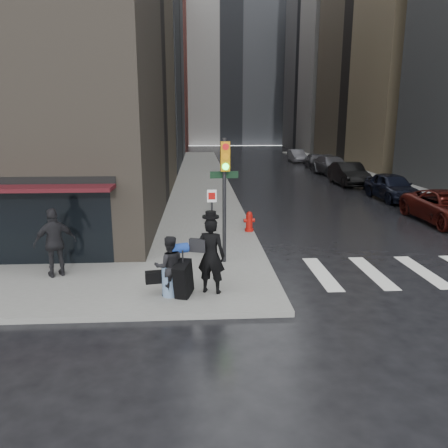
{
  "coord_description": "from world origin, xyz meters",
  "views": [
    {
      "loc": [
        -0.26,
        -11.54,
        4.6
      ],
      "look_at": [
        0.56,
        2.31,
        1.3
      ],
      "focal_mm": 35.0,
      "sensor_mm": 36.0,
      "label": 1
    }
  ],
  "objects": [
    {
      "name": "parked_car_1",
      "position": [
        11.14,
        13.38,
        0.79
      ],
      "size": [
        1.96,
        4.69,
        1.59
      ],
      "primitive_type": "imported",
      "rotation": [
        0.0,
        0.0,
        0.02
      ],
      "color": "black",
      "rests_on": "ground"
    },
    {
      "name": "parked_car_4",
      "position": [
        11.41,
        31.63,
        0.71
      ],
      "size": [
        1.94,
        4.26,
        1.42
      ],
      "primitive_type": "imported",
      "rotation": [
        0.0,
        0.0,
        -0.06
      ],
      "color": "#444449",
      "rests_on": "ground"
    },
    {
      "name": "man_jeans",
      "position": [
        -1.04,
        -0.82,
        0.96
      ],
      "size": [
        1.17,
        0.74,
        1.61
      ],
      "rotation": [
        0.0,
        0.0,
        3.32
      ],
      "color": "black",
      "rests_on": "ground"
    },
    {
      "name": "parked_car_3",
      "position": [
        11.24,
        25.55,
        0.81
      ],
      "size": [
        2.72,
        5.72,
        1.61
      ],
      "primitive_type": "imported",
      "rotation": [
        0.0,
        0.0,
        0.09
      ],
      "color": "#424348",
      "rests_on": "ground"
    },
    {
      "name": "ground",
      "position": [
        0.0,
        0.0,
        0.0
      ],
      "size": [
        140.0,
        140.0,
        0.0
      ],
      "primitive_type": "plane",
      "color": "black",
      "rests_on": "ground"
    },
    {
      "name": "sidewalk_left",
      "position": [
        0.0,
        27.0,
        0.07
      ],
      "size": [
        4.0,
        50.0,
        0.15
      ],
      "primitive_type": "cube",
      "color": "slate",
      "rests_on": "ground"
    },
    {
      "name": "parked_car_5",
      "position": [
        10.9,
        37.71,
        0.7
      ],
      "size": [
        1.48,
        4.24,
        1.4
      ],
      "primitive_type": "imported",
      "rotation": [
        0.0,
        0.0,
        -0.0
      ],
      "color": "#424247",
      "rests_on": "ground"
    },
    {
      "name": "crosswalk",
      "position": [
        7.5,
        1.0,
        0.0
      ],
      "size": [
        8.5,
        3.0,
        0.01
      ],
      "color": "silver",
      "rests_on": "ground"
    },
    {
      "name": "man_greycoat",
      "position": [
        -4.42,
        0.85,
        1.16
      ],
      "size": [
        1.28,
        1.01,
        2.03
      ],
      "rotation": [
        0.0,
        0.0,
        3.65
      ],
      "color": "black",
      "rests_on": "ground"
    },
    {
      "name": "bldg_distant",
      "position": [
        6.0,
        78.0,
        16.0
      ],
      "size": [
        40.0,
        12.0,
        32.0
      ],
      "primitive_type": "cube",
      "color": "gray",
      "rests_on": "ground"
    },
    {
      "name": "traffic_light",
      "position": [
        0.51,
        1.81,
        2.69
      ],
      "size": [
        0.98,
        0.47,
        3.93
      ],
      "rotation": [
        0.0,
        0.0,
        0.06
      ],
      "color": "black",
      "rests_on": "ground"
    },
    {
      "name": "bldg_left_far",
      "position": [
        -13.0,
        62.0,
        13.0
      ],
      "size": [
        22.0,
        20.0,
        26.0
      ],
      "primitive_type": "cube",
      "color": "#5F2B20",
      "rests_on": "ground"
    },
    {
      "name": "sidewalk_right",
      "position": [
        13.5,
        27.0,
        0.07
      ],
      "size": [
        3.0,
        50.0,
        0.15
      ],
      "primitive_type": "cube",
      "color": "slate",
      "rests_on": "ground"
    },
    {
      "name": "parked_car_0",
      "position": [
        11.09,
        7.3,
        0.74
      ],
      "size": [
        2.5,
        5.32,
        1.47
      ],
      "primitive_type": "imported",
      "rotation": [
        0.0,
        0.0,
        0.01
      ],
      "color": "#42110D",
      "rests_on": "ground"
    },
    {
      "name": "parked_car_2",
      "position": [
        10.63,
        19.46,
        0.82
      ],
      "size": [
        1.78,
        4.99,
        1.64
      ],
      "primitive_type": "imported",
      "rotation": [
        0.0,
        0.0,
        -0.01
      ],
      "color": "black",
      "rests_on": "ground"
    },
    {
      "name": "fire_hydrant",
      "position": [
        1.8,
        5.81,
        0.52
      ],
      "size": [
        0.47,
        0.36,
        0.82
      ],
      "rotation": [
        0.0,
        0.0,
        0.12
      ],
      "color": "#9B0F09",
      "rests_on": "ground"
    },
    {
      "name": "bldg_right_far",
      "position": [
        26.0,
        58.0,
        12.5
      ],
      "size": [
        22.0,
        20.0,
        25.0
      ],
      "primitive_type": "cube",
      "color": "gray",
      "rests_on": "ground"
    },
    {
      "name": "man_overcoat",
      "position": [
        -0.11,
        -0.72,
        1.09
      ],
      "size": [
        1.43,
        1.04,
        2.24
      ],
      "rotation": [
        0.0,
        0.0,
        2.83
      ],
      "color": "black",
      "rests_on": "ground"
    }
  ]
}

